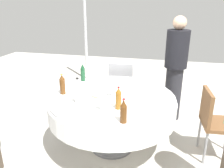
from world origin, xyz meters
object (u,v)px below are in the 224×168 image
Objects in this scene: bottle_dark_green_right at (83,73)px; wine_glass_left at (101,102)px; bottle_amber_left at (118,99)px; wine_glass_south at (112,88)px; chair_mid at (214,119)px; bottle_brown_rear at (62,85)px; chair_outer at (121,82)px; plate_far at (96,97)px; bottle_brown_north at (124,112)px; dining_table at (112,106)px; bottle_clear_south at (78,92)px; plate_inner at (161,99)px; person_right at (175,68)px; plate_front at (120,89)px.

bottle_dark_green_right reaches higher than wine_glass_left.
wine_glass_south is (-0.15, 0.31, -0.01)m from bottle_amber_left.
chair_mid is at bearing 6.08° from wine_glass_south.
chair_outer is at bearing 67.39° from bottle_brown_rear.
wine_glass_south is at bearing 27.18° from plate_far.
bottle_dark_green_right is 0.31× the size of chair_mid.
bottle_brown_north is 1.80m from chair_outer.
dining_table is 0.72m from bottle_brown_north.
bottle_clear_south reaches higher than bottle_brown_north.
plate_inner is 0.15× the size of person_right.
plate_front is (0.05, 0.22, 0.15)m from dining_table.
wine_glass_left reaches higher than plate_inner.
chair_mid is (1.24, 0.51, -0.31)m from wine_glass_left.
chair_mid is 1.67m from chair_outer.
plate_far is (0.14, 0.20, -0.13)m from bottle_clear_south.
wine_glass_left is 1.56m from chair_outer.
bottle_brown_rear is 0.30× the size of chair_outer.
bottle_dark_green_right is 1.09× the size of plate_front.
dining_table is 6.35× the size of bottle_brown_north.
plate_far is 0.25× the size of chair_outer.
wine_glass_left is at bearing -157.33° from bottle_amber_left.
person_right is (1.38, 1.10, -0.00)m from bottle_brown_rear.
plate_inner is 0.27× the size of chair_outer.
bottle_dark_green_right is at bearing -127.73° from chair_outer.
wine_glass_left is 0.08× the size of person_right.
wine_glass_south is 1.29m from person_right.
chair_mid is (1.21, 0.13, -0.33)m from wine_glass_south.
bottle_clear_south is at bearing -134.21° from dining_table.
bottle_dark_green_right is at bearing 159.93° from plate_inner.
plate_far is at bearing -56.53° from bottle_dark_green_right.
bottle_clear_south is at bearing -91.84° from person_right.
bottle_brown_rear is 1.22m from plate_inner.
wine_glass_south reaches higher than plate_front.
bottle_brown_rear reaches higher than chair_mid.
plate_front is (0.05, 0.25, -0.10)m from wine_glass_south.
wine_glass_left is (-0.28, 0.21, -0.02)m from bottle_brown_north.
bottle_brown_rear is 1.01m from bottle_brown_north.
bottle_brown_rear is 1.09× the size of plate_inner.
bottle_brown_north reaches higher than dining_table.
bottle_dark_green_right is 1.21m from plate_inner.
chair_mid is (1.17, -0.12, -0.23)m from plate_front.
bottle_clear_south is (-0.57, 0.29, 0.03)m from bottle_brown_north.
plate_far reaches higher than plate_inner.
bottle_amber_left is 1.52m from chair_outer.
bottle_clear_south reaches higher than bottle_amber_left.
bottle_brown_rear reaches higher than dining_table.
plate_inner is 0.67m from chair_mid.
dining_table is at bearing -102.89° from plate_front.
wine_glass_left reaches higher than plate_front.
person_right is at bearing 72.67° from bottle_brown_north.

